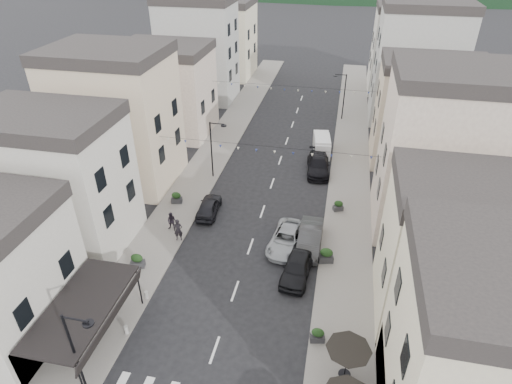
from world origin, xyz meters
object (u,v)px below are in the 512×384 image
at_px(parked_car_e, 209,206).
at_px(pedestrian_a, 178,230).
at_px(pedestrian_b, 172,221).
at_px(delivery_van, 322,144).
at_px(parked_car_d, 318,165).
at_px(parked_car_a, 297,267).
at_px(parked_car_b, 310,238).
at_px(parked_car_c, 287,239).

bearing_deg(parked_car_e, pedestrian_a, 70.47).
bearing_deg(pedestrian_b, delivery_van, 54.89).
bearing_deg(pedestrian_b, parked_car_d, 46.65).
xyz_separation_m(parked_car_d, pedestrian_b, (-11.04, -12.64, 0.14)).
height_order(parked_car_a, parked_car_b, parked_car_b).
relative_size(parked_car_a, delivery_van, 1.07).
bearing_deg(pedestrian_a, parked_car_e, 59.19).
distance_m(parked_car_e, delivery_van, 16.55).
relative_size(parked_car_b, delivery_van, 1.14).
height_order(parked_car_e, pedestrian_b, pedestrian_b).
distance_m(delivery_van, pedestrian_a, 20.83).
relative_size(parked_car_e, delivery_van, 0.94).
bearing_deg(parked_car_e, parked_car_d, -136.39).
bearing_deg(parked_car_a, delivery_van, 95.07).
xyz_separation_m(delivery_van, pedestrian_b, (-11.04, -17.07, -0.07)).
distance_m(parked_car_d, delivery_van, 4.43).
bearing_deg(pedestrian_b, parked_car_a, -18.72).
xyz_separation_m(parked_car_d, pedestrian_a, (-10.01, -13.83, 0.28)).
bearing_deg(parked_car_c, pedestrian_a, -166.23).
relative_size(parked_car_c, pedestrian_a, 2.70).
relative_size(parked_car_c, delivery_van, 1.16).
bearing_deg(pedestrian_a, delivery_van, 46.21).
distance_m(parked_car_c, delivery_van, 17.21).
xyz_separation_m(parked_car_c, pedestrian_b, (-9.63, 0.08, 0.22)).
bearing_deg(parked_car_c, parked_car_e, 163.38).
xyz_separation_m(parked_car_b, pedestrian_b, (-11.43, -0.26, 0.10)).
height_order(parked_car_a, parked_car_c, parked_car_a).
relative_size(parked_car_c, parked_car_d, 0.95).
xyz_separation_m(parked_car_b, parked_car_c, (-1.80, -0.35, -0.12)).
relative_size(parked_car_a, pedestrian_a, 2.49).
bearing_deg(parked_car_d, pedestrian_b, -136.95).
bearing_deg(parked_car_b, parked_car_a, -98.38).
xyz_separation_m(parked_car_e, pedestrian_b, (-2.23, -3.07, 0.23)).
bearing_deg(pedestrian_a, parked_car_c, -7.72).
bearing_deg(pedestrian_b, pedestrian_a, -51.23).
bearing_deg(delivery_van, parked_car_c, -102.51).
bearing_deg(parked_car_a, parked_car_d, 94.95).
relative_size(parked_car_a, parked_car_e, 1.14).
xyz_separation_m(parked_car_a, pedestrian_a, (-9.85, 2.04, 0.27)).
height_order(parked_car_a, pedestrian_a, pedestrian_a).
bearing_deg(parked_car_b, pedestrian_a, -171.44).
relative_size(parked_car_b, parked_car_e, 1.21).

